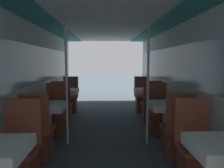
{
  "coord_description": "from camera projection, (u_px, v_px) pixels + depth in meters",
  "views": [
    {
      "loc": [
        -0.04,
        -1.12,
        1.42
      ],
      "look_at": [
        0.08,
        2.61,
        1.02
      ],
      "focal_mm": 35.0,
      "sensor_mm": 36.0,
      "label": 1
    }
  ],
  "objects": [
    {
      "name": "wall_left",
      "position": [
        29.0,
        80.0,
        3.81
      ],
      "size": [
        0.05,
        8.25,
        2.09
      ],
      "color": "silver",
      "rests_on": "ground_plane"
    },
    {
      "name": "wall_right",
      "position": [
        183.0,
        79.0,
        3.9
      ],
      "size": [
        0.05,
        8.25,
        2.09
      ],
      "color": "silver",
      "rests_on": "ground_plane"
    },
    {
      "name": "ceiling_panel",
      "position": [
        107.0,
        19.0,
        3.74
      ],
      "size": [
        2.73,
        8.25,
        0.07
      ],
      "color": "white",
      "rests_on": "wall_left"
    },
    {
      "name": "chair_left_far_0",
      "position": [
        20.0,
        161.0,
        2.46
      ],
      "size": [
        0.41,
        0.41,
        0.98
      ],
      "rotation": [
        0.0,
        0.0,
        3.14
      ],
      "color": "brown",
      "rests_on": "ground_plane"
    },
    {
      "name": "dining_table_left_1",
      "position": [
        48.0,
        111.0,
        3.67
      ],
      "size": [
        0.56,
        0.56,
        0.71
      ],
      "color": "#4C4C51",
      "rests_on": "ground_plane"
    },
    {
      "name": "chair_left_near_1",
      "position": [
        39.0,
        139.0,
        3.14
      ],
      "size": [
        0.41,
        0.41,
        0.98
      ],
      "color": "brown",
      "rests_on": "ground_plane"
    },
    {
      "name": "chair_left_far_1",
      "position": [
        56.0,
        119.0,
        4.25
      ],
      "size": [
        0.41,
        0.41,
        0.98
      ],
      "rotation": [
        0.0,
        0.0,
        3.14
      ],
      "color": "brown",
      "rests_on": "ground_plane"
    },
    {
      "name": "support_pole_left_1",
      "position": [
        67.0,
        83.0,
        3.63
      ],
      "size": [
        0.04,
        0.04,
        2.09
      ],
      "color": "silver",
      "rests_on": "ground_plane"
    },
    {
      "name": "dining_table_left_2",
      "position": [
        67.0,
        94.0,
        5.46
      ],
      "size": [
        0.56,
        0.56,
        0.71
      ],
      "color": "#4C4C51",
      "rests_on": "ground_plane"
    },
    {
      "name": "chair_left_near_2",
      "position": [
        63.0,
        111.0,
        4.93
      ],
      "size": [
        0.41,
        0.41,
        0.98
      ],
      "color": "brown",
      "rests_on": "ground_plane"
    },
    {
      "name": "chair_left_far_2",
      "position": [
        70.0,
        101.0,
        6.04
      ],
      "size": [
        0.41,
        0.41,
        0.98
      ],
      "rotation": [
        0.0,
        0.0,
        3.14
      ],
      "color": "brown",
      "rests_on": "ground_plane"
    },
    {
      "name": "dining_table_right_0",
      "position": [
        223.0,
        155.0,
        1.94
      ],
      "size": [
        0.56,
        0.56,
        0.71
      ],
      "color": "#4C4C51",
      "rests_on": "ground_plane"
    },
    {
      "name": "chair_right_far_0",
      "position": [
        195.0,
        158.0,
        2.52
      ],
      "size": [
        0.41,
        0.41,
        0.98
      ],
      "rotation": [
        0.0,
        0.0,
        3.14
      ],
      "color": "brown",
      "rests_on": "ground_plane"
    },
    {
      "name": "dining_table_right_1",
      "position": [
        166.0,
        110.0,
        3.73
      ],
      "size": [
        0.56,
        0.56,
        0.71
      ],
      "color": "#4C4C51",
      "rests_on": "ground_plane"
    },
    {
      "name": "chair_right_near_1",
      "position": [
        176.0,
        137.0,
        3.21
      ],
      "size": [
        0.41,
        0.41,
        0.98
      ],
      "color": "brown",
      "rests_on": "ground_plane"
    },
    {
      "name": "chair_right_far_1",
      "position": [
        158.0,
        118.0,
        4.31
      ],
      "size": [
        0.41,
        0.41,
        0.98
      ],
      "rotation": [
        0.0,
        0.0,
        3.14
      ],
      "color": "brown",
      "rests_on": "ground_plane"
    },
    {
      "name": "support_pole_right_1",
      "position": [
        148.0,
        83.0,
        3.67
      ],
      "size": [
        0.04,
        0.04,
        2.09
      ],
      "color": "silver",
      "rests_on": "ground_plane"
    },
    {
      "name": "dining_table_right_2",
      "position": [
        146.0,
        94.0,
        5.52
      ],
      "size": [
        0.56,
        0.56,
        0.71
      ],
      "color": "#4C4C51",
      "rests_on": "ground_plane"
    },
    {
      "name": "chair_right_near_2",
      "position": [
        151.0,
        110.0,
        5.0
      ],
      "size": [
        0.41,
        0.41,
        0.98
      ],
      "color": "brown",
      "rests_on": "ground_plane"
    },
    {
      "name": "chair_right_far_2",
      "position": [
        142.0,
        101.0,
        6.1
      ],
      "size": [
        0.41,
        0.41,
        0.98
      ],
      "rotation": [
        0.0,
        0.0,
        3.14
      ],
      "color": "brown",
      "rests_on": "ground_plane"
    }
  ]
}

